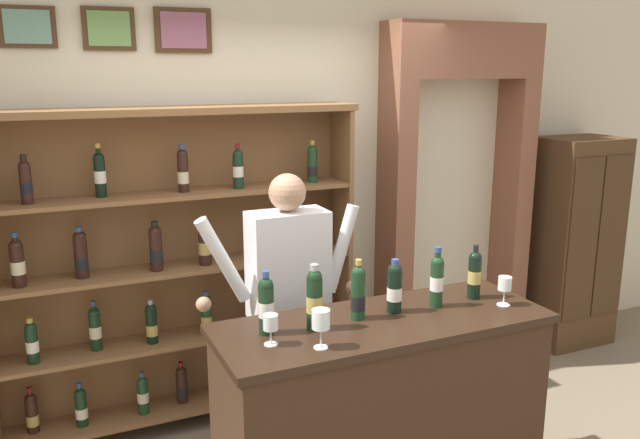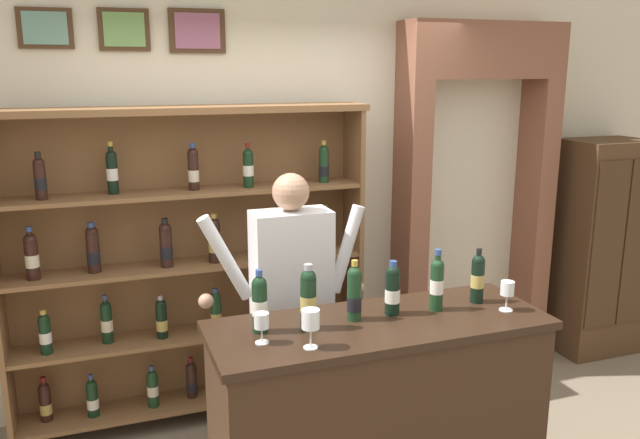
# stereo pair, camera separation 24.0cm
# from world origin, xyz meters

# --- Properties ---
(back_wall) EXTENTS (12.00, 0.19, 3.11)m
(back_wall) POSITION_xyz_m (-0.00, 1.62, 1.56)
(back_wall) COLOR beige
(back_wall) RESTS_ON ground
(wine_shelf) EXTENTS (2.23, 0.33, 2.00)m
(wine_shelf) POSITION_xyz_m (-0.58, 1.29, 1.05)
(wine_shelf) COLOR brown
(wine_shelf) RESTS_ON ground
(archway_doorway) EXTENTS (1.21, 0.45, 2.53)m
(archway_doorway) POSITION_xyz_m (1.52, 1.48, 1.45)
(archway_doorway) COLOR brown
(archway_doorway) RESTS_ON ground
(side_cabinet) EXTENTS (0.63, 0.48, 1.68)m
(side_cabinet) POSITION_xyz_m (2.59, 1.25, 0.84)
(side_cabinet) COLOR #4C331E
(side_cabinet) RESTS_ON ground
(tasting_counter) EXTENTS (1.63, 0.60, 1.05)m
(tasting_counter) POSITION_xyz_m (0.12, -0.00, 0.52)
(tasting_counter) COLOR #382316
(tasting_counter) RESTS_ON ground
(shopkeeper) EXTENTS (0.95, 0.22, 1.67)m
(shopkeeper) POSITION_xyz_m (-0.13, 0.62, 1.04)
(shopkeeper) COLOR #2D3347
(shopkeeper) RESTS_ON ground
(tasting_bottle_chianti) EXTENTS (0.07, 0.07, 0.29)m
(tasting_bottle_chianti) POSITION_xyz_m (-0.45, 0.07, 1.19)
(tasting_bottle_chianti) COLOR black
(tasting_bottle_chianti) RESTS_ON tasting_counter
(tasting_bottle_prosecco) EXTENTS (0.07, 0.07, 0.31)m
(tasting_bottle_prosecco) POSITION_xyz_m (-0.23, 0.03, 1.20)
(tasting_bottle_prosecco) COLOR black
(tasting_bottle_prosecco) RESTS_ON tasting_counter
(tasting_bottle_vin_santo) EXTENTS (0.07, 0.07, 0.29)m
(tasting_bottle_vin_santo) POSITION_xyz_m (0.01, 0.06, 1.18)
(tasting_bottle_vin_santo) COLOR #19381E
(tasting_bottle_vin_santo) RESTS_ON tasting_counter
(tasting_bottle_brunello) EXTENTS (0.07, 0.07, 0.27)m
(tasting_bottle_brunello) POSITION_xyz_m (0.21, 0.06, 1.18)
(tasting_bottle_brunello) COLOR black
(tasting_bottle_brunello) RESTS_ON tasting_counter
(tasting_bottle_super_tuscan) EXTENTS (0.07, 0.07, 0.31)m
(tasting_bottle_super_tuscan) POSITION_xyz_m (0.44, 0.04, 1.19)
(tasting_bottle_super_tuscan) COLOR #19381E
(tasting_bottle_super_tuscan) RESTS_ON tasting_counter
(tasting_bottle_grappa) EXTENTS (0.07, 0.07, 0.28)m
(tasting_bottle_grappa) POSITION_xyz_m (0.69, 0.07, 1.18)
(tasting_bottle_grappa) COLOR black
(tasting_bottle_grappa) RESTS_ON tasting_counter
(wine_glass_right) EXTENTS (0.07, 0.07, 0.15)m
(wine_glass_right) POSITION_xyz_m (0.76, -0.08, 1.15)
(wine_glass_right) COLOR silver
(wine_glass_right) RESTS_ON tasting_counter
(wine_glass_left) EXTENTS (0.07, 0.07, 0.14)m
(wine_glass_left) POSITION_xyz_m (-0.47, -0.05, 1.14)
(wine_glass_left) COLOR silver
(wine_glass_left) RESTS_ON tasting_counter
(wine_glass_center) EXTENTS (0.08, 0.08, 0.17)m
(wine_glass_center) POSITION_xyz_m (-0.29, -0.17, 1.17)
(wine_glass_center) COLOR silver
(wine_glass_center) RESTS_ON tasting_counter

